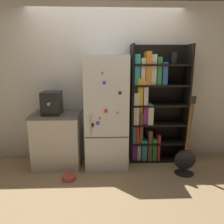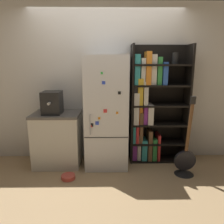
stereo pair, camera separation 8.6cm
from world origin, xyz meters
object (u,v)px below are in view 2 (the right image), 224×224
object	(u,v)px
bookshelf	(151,107)
guitar	(185,164)
refrigerator	(106,112)
pet_bowl	(68,177)
espresso_machine	(52,103)

from	to	relation	value
bookshelf	guitar	size ratio (longest dim) A/B	1.60
refrigerator	pet_bowl	distance (m)	1.12
espresso_machine	guitar	size ratio (longest dim) A/B	0.31
espresso_machine	pet_bowl	distance (m)	1.15
bookshelf	guitar	world-z (taller)	bookshelf
refrigerator	guitar	size ratio (longest dim) A/B	1.45
refrigerator	bookshelf	distance (m)	0.76
bookshelf	pet_bowl	world-z (taller)	bookshelf
bookshelf	espresso_machine	world-z (taller)	bookshelf
refrigerator	bookshelf	bearing A→B (deg)	12.71
pet_bowl	espresso_machine	bearing A→B (deg)	121.91
espresso_machine	guitar	xyz separation A→B (m)	(2.01, -0.36, -0.87)
refrigerator	guitar	distance (m)	1.42
refrigerator	guitar	xyz separation A→B (m)	(1.17, -0.38, -0.70)
guitar	bookshelf	bearing A→B (deg)	127.96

